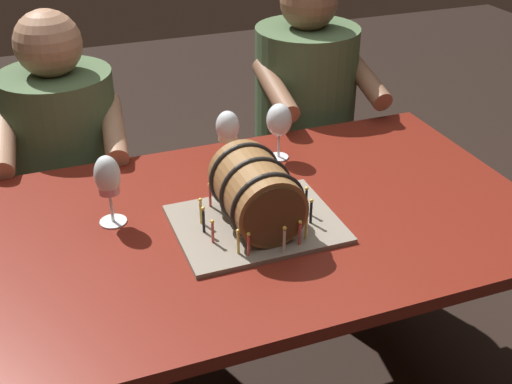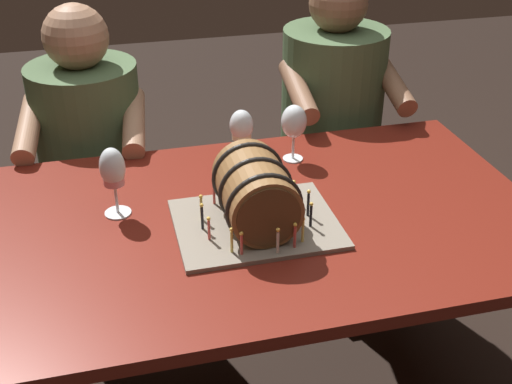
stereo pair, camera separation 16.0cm
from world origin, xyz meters
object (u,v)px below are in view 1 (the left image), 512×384
object	(u,v)px
dining_table	(263,246)
wine_glass_empty	(279,121)
wine_glass_rose	(108,179)
person_seated_left	(71,186)
person_seated_right	(304,139)
barrel_cake	(256,197)
wine_glass_white	(228,129)

from	to	relation	value
dining_table	wine_glass_empty	bearing A→B (deg)	60.63
wine_glass_rose	wine_glass_empty	bearing A→B (deg)	19.16
dining_table	wine_glass_empty	xyz separation A→B (m)	(0.16, 0.29, 0.22)
wine_glass_rose	person_seated_left	size ratio (longest dim) A/B	0.17
dining_table	wine_glass_rose	distance (m)	0.45
person_seated_left	person_seated_right	distance (m)	0.88
barrel_cake	wine_glass_empty	world-z (taller)	barrel_cake
wine_glass_rose	wine_glass_empty	size ratio (longest dim) A/B	1.08
wine_glass_empty	person_seated_right	bearing A→B (deg)	55.86
wine_glass_empty	person_seated_right	distance (m)	0.57
barrel_cake	person_seated_left	xyz separation A→B (m)	(-0.40, 0.74, -0.28)
wine_glass_rose	dining_table	bearing A→B (deg)	-15.29
barrel_cake	wine_glass_white	distance (m)	0.35
dining_table	wine_glass_empty	size ratio (longest dim) A/B	8.29
dining_table	person_seated_left	world-z (taller)	person_seated_left
dining_table	barrel_cake	xyz separation A→B (m)	(-0.04, -0.04, 0.19)
dining_table	person_seated_right	size ratio (longest dim) A/B	1.22
person_seated_left	dining_table	bearing A→B (deg)	-57.75
wine_glass_rose	wine_glass_empty	distance (m)	0.57
barrel_cake	person_seated_left	distance (m)	0.89
dining_table	wine_glass_rose	world-z (taller)	wine_glass_rose
wine_glass_white	wine_glass_empty	world-z (taller)	wine_glass_empty
wine_glass_white	wine_glass_empty	bearing A→B (deg)	-6.41
wine_glass_rose	person_seated_right	distance (m)	1.05
wine_glass_white	person_seated_left	size ratio (longest dim) A/B	0.15
barrel_cake	wine_glass_white	xyz separation A→B (m)	(0.04, 0.35, 0.03)
wine_glass_empty	person_seated_right	size ratio (longest dim) A/B	0.15
barrel_cake	person_seated_left	bearing A→B (deg)	118.57
barrel_cake	wine_glass_empty	bearing A→B (deg)	59.12
barrel_cake	wine_glass_white	size ratio (longest dim) A/B	2.42
dining_table	person_seated_left	xyz separation A→B (m)	(-0.44, 0.70, -0.09)
wine_glass_rose	wine_glass_white	bearing A→B (deg)	28.14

